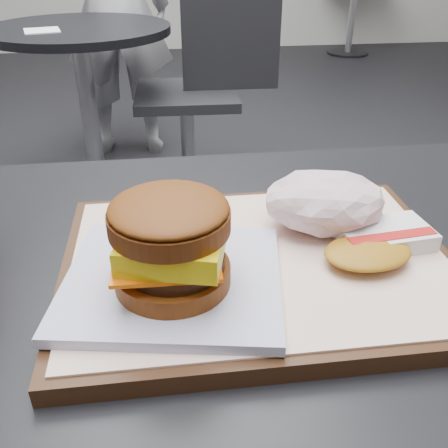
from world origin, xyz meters
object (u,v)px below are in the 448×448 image
at_px(customer_table, 226,399).
at_px(neighbor_chair, 202,83).
at_px(hash_brown, 377,243).
at_px(neighbor_table, 85,79).
at_px(patron, 114,4).
at_px(crumpled_wrapper, 325,202).
at_px(breakfast_sandwich, 172,252).
at_px(serving_tray, 259,265).

height_order(customer_table, neighbor_chair, neighbor_chair).
relative_size(customer_table, hash_brown, 6.39).
height_order(neighbor_table, patron, patron).
distance_m(neighbor_table, patron, 0.67).
xyz_separation_m(crumpled_wrapper, neighbor_chair, (0.01, 1.65, -0.31)).
bearing_deg(breakfast_sandwich, serving_tray, 25.63).
bearing_deg(crumpled_wrapper, patron, 99.20).
distance_m(serving_tray, breakfast_sandwich, 0.11).
xyz_separation_m(serving_tray, hash_brown, (0.12, -0.01, 0.02)).
bearing_deg(serving_tray, neighbor_table, 102.98).
bearing_deg(neighbor_chair, hash_brown, -89.04).
relative_size(neighbor_chair, patron, 0.59).
bearing_deg(customer_table, breakfast_sandwich, -139.37).
distance_m(customer_table, hash_brown, 0.26).
distance_m(breakfast_sandwich, neighbor_table, 1.74).
xyz_separation_m(customer_table, breakfast_sandwich, (-0.05, -0.05, 0.24)).
bearing_deg(neighbor_chair, breakfast_sandwich, -95.65).
relative_size(serving_tray, patron, 0.25).
bearing_deg(breakfast_sandwich, neighbor_table, 99.94).
xyz_separation_m(breakfast_sandwich, neighbor_chair, (0.17, 1.74, -0.32)).
height_order(crumpled_wrapper, patron, patron).
distance_m(hash_brown, crumpled_wrapper, 0.07).
xyz_separation_m(customer_table, crumpled_wrapper, (0.11, 0.05, 0.23)).
height_order(customer_table, breakfast_sandwich, breakfast_sandwich).
bearing_deg(crumpled_wrapper, customer_table, -157.52).
relative_size(customer_table, breakfast_sandwich, 3.70).
height_order(serving_tray, crumpled_wrapper, crumpled_wrapper).
relative_size(crumpled_wrapper, neighbor_table, 0.17).
xyz_separation_m(customer_table, neighbor_table, (-0.35, 1.65, -0.03)).
bearing_deg(breakfast_sandwich, patron, 94.88).
relative_size(hash_brown, neighbor_table, 0.17).
relative_size(crumpled_wrapper, neighbor_chair, 0.14).
xyz_separation_m(hash_brown, crumpled_wrapper, (-0.04, 0.06, 0.02)).
relative_size(breakfast_sandwich, neighbor_chair, 0.25).
distance_m(breakfast_sandwich, neighbor_chair, 1.77).
bearing_deg(crumpled_wrapper, breakfast_sandwich, -150.86).
bearing_deg(customer_table, hash_brown, -4.30).
bearing_deg(hash_brown, patron, 99.87).
xyz_separation_m(hash_brown, neighbor_chair, (-0.03, 1.70, -0.29)).
xyz_separation_m(neighbor_chair, patron, (-0.37, 0.59, 0.24)).
distance_m(breakfast_sandwich, patron, 2.34).
distance_m(crumpled_wrapper, neighbor_chair, 1.67).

